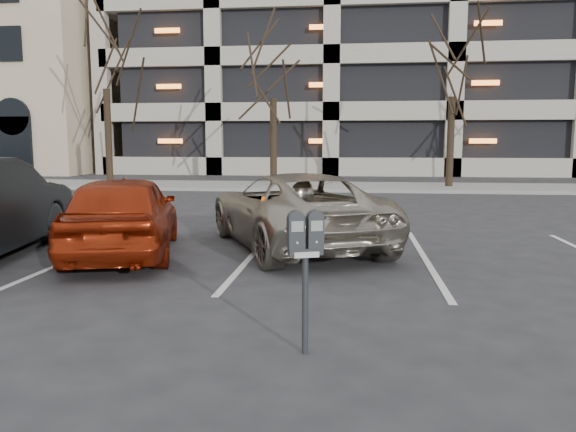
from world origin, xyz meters
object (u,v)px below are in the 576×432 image
car_red (123,214)px  tree_b (273,43)px  tree_a (104,28)px  parking_meter (305,247)px  suv_silver (294,210)px  tree_c (454,39)px

car_red → tree_b: bearing=-107.1°
tree_a → tree_b: size_ratio=1.13×
parking_meter → suv_silver: suv_silver is taller
tree_b → suv_silver: tree_b is taller
tree_c → suv_silver: (-4.80, -12.86, -5.11)m
tree_c → car_red: size_ratio=1.99×
tree_a → tree_c: bearing=0.0°
tree_c → tree_a: bearing=180.0°
parking_meter → tree_c: bearing=57.8°
tree_b → parking_meter: bearing=-81.0°
tree_b → car_red: 14.88m
tree_c → suv_silver: tree_c is taller
suv_silver → car_red: (-2.70, -1.12, 0.02)m
tree_b → tree_c: bearing=0.0°
tree_a → car_red: 16.47m
tree_b → car_red: tree_b is taller
parking_meter → car_red: (-3.33, 3.98, -0.28)m
tree_c → suv_silver: size_ratio=1.52×
parking_meter → tree_a: bearing=99.6°
tree_b → tree_c: (7.00, 0.00, 0.02)m
tree_b → parking_meter: size_ratio=6.36×
parking_meter → tree_b: bearing=79.8°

